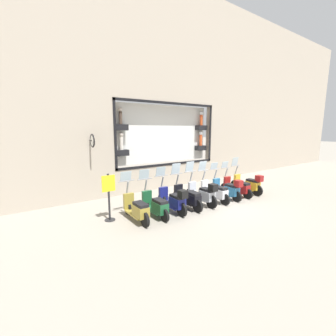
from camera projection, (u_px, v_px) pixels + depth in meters
The scene contains 12 objects.
ground_plane at pixel (215, 204), 9.39m from camera, with size 120.00×120.00×0.00m, color gray.
building_facade at pixel (167, 87), 11.44m from camera, with size 1.20×36.00×10.19m.
scooter_yellow_0 at pixel (249, 184), 10.79m from camera, with size 1.80×0.61×1.68m.
scooter_red_1 at pixel (238, 187), 10.43m from camera, with size 1.79×0.60×1.53m.
scooter_teal_2 at pixel (228, 189), 9.96m from camera, with size 1.79×0.60×1.54m.
scooter_white_3 at pixel (215, 192), 9.61m from camera, with size 1.80×0.61×1.66m.
scooter_silver_4 at pixel (203, 194), 9.14m from camera, with size 1.81×0.60×1.71m.
scooter_black_5 at pixel (188, 198), 8.78m from camera, with size 1.80×0.60×1.70m.
scooter_navy_6 at pixel (174, 200), 8.31m from camera, with size 1.80×0.61×1.62m.
scooter_green_7 at pixel (156, 205), 7.95m from camera, with size 1.79×0.61×1.59m.
scooter_olive_8 at pixel (137, 209), 7.54m from camera, with size 1.80×0.61×1.59m.
shop_sign_post at pixel (109, 196), 7.54m from camera, with size 0.36×0.45×1.62m.
Camera 1 is at (-6.30, 6.72, 3.07)m, focal length 24.00 mm.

